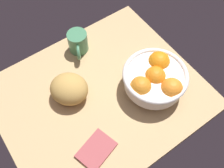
% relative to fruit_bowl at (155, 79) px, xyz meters
% --- Properties ---
extents(ground_plane, '(0.69, 0.59, 0.03)m').
position_rel_fruit_bowl_xyz_m(ground_plane, '(-0.17, 0.09, -0.08)').
color(ground_plane, tan).
extents(fruit_bowl, '(0.22, 0.22, 0.11)m').
position_rel_fruit_bowl_xyz_m(fruit_bowl, '(0.00, 0.00, 0.00)').
color(fruit_bowl, white).
rests_on(fruit_bowl, ground).
extents(bread_loaf, '(0.17, 0.18, 0.09)m').
position_rel_fruit_bowl_xyz_m(bread_loaf, '(-0.26, 0.14, -0.02)').
color(bread_loaf, tan).
rests_on(bread_loaf, ground).
extents(napkin_folded, '(0.13, 0.11, 0.01)m').
position_rel_fruit_bowl_xyz_m(napkin_folded, '(-0.29, -0.07, -0.06)').
color(napkin_folded, '#AD4E51').
rests_on(napkin_folded, ground).
extents(mug, '(0.08, 0.11, 0.08)m').
position_rel_fruit_bowl_xyz_m(mug, '(-0.13, 0.30, -0.02)').
color(mug, '#45855D').
rests_on(mug, ground).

